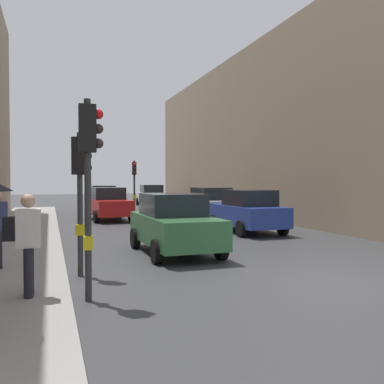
{
  "coord_description": "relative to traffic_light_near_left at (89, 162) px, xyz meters",
  "views": [
    {
      "loc": [
        -5.62,
        -7.69,
        2.17
      ],
      "look_at": [
        -0.22,
        8.58,
        1.69
      ],
      "focal_mm": 40.23,
      "sensor_mm": 36.0,
      "label": 1
    }
  ],
  "objects": [
    {
      "name": "ground_plane",
      "position": [
        4.95,
        -0.11,
        -2.48
      ],
      "size": [
        120.0,
        120.0,
        0.0
      ],
      "primitive_type": "plane",
      "color": "#38383A"
    },
    {
      "name": "car_red_sedan",
      "position": [
        2.32,
        15.56,
        -1.61
      ],
      "size": [
        2.28,
        4.33,
        1.76
      ],
      "color": "red",
      "rests_on": "ground"
    },
    {
      "name": "building_facade_right",
      "position": [
        16.23,
        17.63,
        2.46
      ],
      "size": [
        12.0,
        31.62,
        9.89
      ],
      "primitive_type": "cube",
      "color": "gray",
      "rests_on": "ground"
    },
    {
      "name": "traffic_light_far_median",
      "position": [
        4.64,
        20.27,
        -0.11
      ],
      "size": [
        0.24,
        0.43,
        3.44
      ],
      "color": "#2D2D2D",
      "rests_on": "ground"
    },
    {
      "name": "car_yellow_taxi",
      "position": [
        2.97,
        23.36,
        -1.61
      ],
      "size": [
        2.09,
        4.24,
        1.76
      ],
      "color": "yellow",
      "rests_on": "ground"
    },
    {
      "name": "car_white_compact",
      "position": [
        7.31,
        27.03,
        -1.61
      ],
      "size": [
        2.15,
        4.27,
        1.76
      ],
      "color": "silver",
      "rests_on": "ground"
    },
    {
      "name": "pedestrian_with_black_backpack",
      "position": [
        -1.07,
        0.05,
        -1.32
      ],
      "size": [
        0.61,
        0.36,
        1.77
      ],
      "color": "black",
      "rests_on": "sidewalk_kerb"
    },
    {
      "name": "car_green_estate",
      "position": [
        2.82,
        4.36,
        -1.61
      ],
      "size": [
        2.08,
        4.23,
        1.76
      ],
      "color": "#2D6038",
      "rests_on": "ground"
    },
    {
      "name": "sidewalk_kerb",
      "position": [
        -1.72,
        5.89,
        -2.4
      ],
      "size": [
        2.79,
        40.0,
        0.16
      ],
      "primitive_type": "cube",
      "color": "gray",
      "rests_on": "ground"
    },
    {
      "name": "traffic_light_near_left",
      "position": [
        0.0,
        0.0,
        0.0
      ],
      "size": [
        0.43,
        0.25,
        3.6
      ],
      "color": "#2D2D2D",
      "rests_on": "ground"
    },
    {
      "name": "car_blue_van",
      "position": [
        7.07,
        8.27,
        -1.61
      ],
      "size": [
        2.1,
        4.24,
        1.76
      ],
      "color": "navy",
      "rests_on": "ground"
    },
    {
      "name": "car_silver_hatchback",
      "position": [
        7.44,
        13.65,
        -1.61
      ],
      "size": [
        2.16,
        4.27,
        1.76
      ],
      "color": "#BCBCC1",
      "rests_on": "ground"
    },
    {
      "name": "traffic_light_near_right",
      "position": [
        -0.0,
        2.09,
        -0.26
      ],
      "size": [
        0.45,
        0.34,
        3.23
      ],
      "color": "#2D2D2D",
      "rests_on": "ground"
    }
  ]
}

